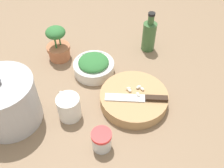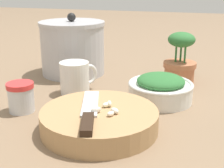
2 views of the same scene
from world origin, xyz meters
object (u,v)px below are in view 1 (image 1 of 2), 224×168
at_px(potted_herb, 58,45).
at_px(chef_knife, 140,98).
at_px(garlic_cloves, 136,90).
at_px(herb_bowl, 94,66).
at_px(oil_bottle, 149,35).
at_px(coffee_mug, 69,107).
at_px(cutting_board, 134,98).
at_px(spice_jar, 102,140).
at_px(stock_pot, 6,102).

bearing_deg(potted_herb, chef_knife, -108.94).
xyz_separation_m(chef_knife, garlic_cloves, (0.03, 0.03, 0.00)).
distance_m(herb_bowl, oil_bottle, 0.29).
relative_size(coffee_mug, oil_bottle, 0.57).
bearing_deg(coffee_mug, chef_knife, -60.35).
distance_m(cutting_board, spice_jar, 0.22).
distance_m(chef_knife, herb_bowl, 0.26).
bearing_deg(spice_jar, stock_pot, 92.01).
bearing_deg(oil_bottle, chef_knife, -169.23).
xyz_separation_m(cutting_board, potted_herb, (0.13, 0.39, 0.04)).
distance_m(spice_jar, potted_herb, 0.49).
distance_m(herb_bowl, coffee_mug, 0.24).
bearing_deg(potted_herb, oil_bottle, -59.43).
distance_m(stock_pot, potted_herb, 0.36).
bearing_deg(cutting_board, chef_knife, -115.39).
bearing_deg(garlic_cloves, herb_bowl, 68.45).
bearing_deg(spice_jar, herb_bowl, 28.27).
height_order(garlic_cloves, spice_jar, spice_jar).
relative_size(chef_knife, spice_jar, 3.06).
height_order(spice_jar, potted_herb, potted_herb).
bearing_deg(stock_pot, garlic_cloves, -57.10).
distance_m(chef_knife, coffee_mug, 0.25).
distance_m(garlic_cloves, herb_bowl, 0.22).
bearing_deg(chef_knife, garlic_cloves, 24.40).
bearing_deg(garlic_cloves, coffee_mug, 128.70).
relative_size(herb_bowl, potted_herb, 1.09).
relative_size(herb_bowl, stock_pot, 0.79).
xyz_separation_m(herb_bowl, coffee_mug, (-0.24, -0.01, 0.01)).
distance_m(oil_bottle, potted_herb, 0.40).
xyz_separation_m(garlic_cloves, stock_pot, (-0.24, 0.37, 0.04)).
distance_m(cutting_board, chef_knife, 0.04).
bearing_deg(chef_knife, stock_pot, 99.97).
bearing_deg(coffee_mug, spice_jar, -115.74).
xyz_separation_m(chef_knife, stock_pot, (-0.21, 0.40, 0.04)).
bearing_deg(spice_jar, potted_herb, 45.49).
bearing_deg(chef_knife, herb_bowl, 46.58).
relative_size(oil_bottle, potted_herb, 1.18).
height_order(coffee_mug, stock_pot, stock_pot).
relative_size(cutting_board, herb_bowl, 1.47).
bearing_deg(oil_bottle, garlic_cloves, -172.99).
relative_size(chef_knife, oil_bottle, 1.19).
xyz_separation_m(cutting_board, stock_pot, (-0.23, 0.38, 0.07)).
height_order(coffee_mug, oil_bottle, oil_bottle).
height_order(chef_knife, coffee_mug, coffee_mug).
distance_m(cutting_board, coffee_mug, 0.24).
distance_m(garlic_cloves, spice_jar, 0.23).
height_order(cutting_board, coffee_mug, coffee_mug).
bearing_deg(herb_bowl, garlic_cloves, -111.55).
relative_size(spice_jar, stock_pot, 0.33).
height_order(cutting_board, garlic_cloves, garlic_cloves).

